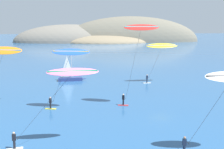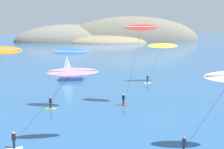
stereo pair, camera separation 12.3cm
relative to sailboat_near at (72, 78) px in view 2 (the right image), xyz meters
name	(u,v)px [view 2 (the right image)]	position (x,y,z in m)	size (l,w,h in m)	color
headland_island	(108,42)	(18.71, 121.87, -0.64)	(116.73, 55.13, 31.74)	#6B6656
sailboat_near	(72,78)	(0.00, 0.00, 0.00)	(5.92, 1.62, 5.70)	navy
kitesurfer_yellow	(161,48)	(17.32, -3.89, 6.20)	(6.73, 1.57, 7.79)	silver
kitesurfer_pink	(66,79)	(0.60, -31.11, 5.84)	(8.73, 1.31, 7.54)	silver
kitesurfer_blue	(69,56)	(0.40, -19.69, 6.67)	(6.33, 2.57, 8.31)	yellow
kitesurfer_orange	(3,53)	(-9.34, -14.63, 6.59)	(6.51, 3.18, 8.27)	#2D2D33
kitesurfer_red	(140,33)	(9.87, -19.10, 9.55)	(5.47, 2.80, 11.49)	red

